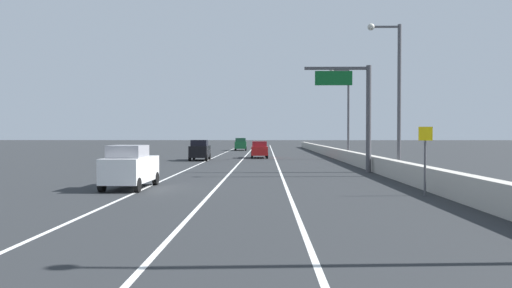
{
  "coord_description": "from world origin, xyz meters",
  "views": [
    {
      "loc": [
        0.46,
        -2.16,
        2.67
      ],
      "look_at": [
        -0.6,
        51.88,
        1.6
      ],
      "focal_mm": 34.32,
      "sensor_mm": 36.0,
      "label": 1
    }
  ],
  "objects_px": {
    "lamp_post_right_third": "(346,107)",
    "car_green_3": "(241,144)",
    "lamp_post_right_second": "(395,88)",
    "car_black_2": "(200,150)",
    "overhead_sign_gantry": "(358,105)",
    "car_red_1": "(259,150)",
    "car_white_0": "(130,167)",
    "speed_advisory_sign": "(425,155)"
  },
  "relations": [
    {
      "from": "speed_advisory_sign",
      "to": "lamp_post_right_third",
      "type": "bearing_deg",
      "value": 87.04
    },
    {
      "from": "overhead_sign_gantry",
      "to": "car_red_1",
      "type": "height_order",
      "value": "overhead_sign_gantry"
    },
    {
      "from": "car_white_0",
      "to": "car_red_1",
      "type": "bearing_deg",
      "value": 79.22
    },
    {
      "from": "speed_advisory_sign",
      "to": "overhead_sign_gantry",
      "type": "bearing_deg",
      "value": 91.94
    },
    {
      "from": "speed_advisory_sign",
      "to": "lamp_post_right_second",
      "type": "distance_m",
      "value": 10.63
    },
    {
      "from": "speed_advisory_sign",
      "to": "car_black_2",
      "type": "height_order",
      "value": "speed_advisory_sign"
    },
    {
      "from": "speed_advisory_sign",
      "to": "car_white_0",
      "type": "xyz_separation_m",
      "value": [
        -13.6,
        2.58,
        -0.7
      ]
    },
    {
      "from": "lamp_post_right_second",
      "to": "car_black_2",
      "type": "distance_m",
      "value": 24.34
    },
    {
      "from": "speed_advisory_sign",
      "to": "car_red_1",
      "type": "xyz_separation_m",
      "value": [
        -7.64,
        33.92,
        -0.82
      ]
    },
    {
      "from": "lamp_post_right_second",
      "to": "lamp_post_right_third",
      "type": "height_order",
      "value": "same"
    },
    {
      "from": "car_white_0",
      "to": "car_black_2",
      "type": "relative_size",
      "value": 1.01
    },
    {
      "from": "speed_advisory_sign",
      "to": "car_black_2",
      "type": "distance_m",
      "value": 31.63
    },
    {
      "from": "lamp_post_right_third",
      "to": "car_white_0",
      "type": "distance_m",
      "value": 32.25
    },
    {
      "from": "lamp_post_right_second",
      "to": "car_white_0",
      "type": "height_order",
      "value": "lamp_post_right_second"
    },
    {
      "from": "lamp_post_right_second",
      "to": "car_black_2",
      "type": "height_order",
      "value": "lamp_post_right_second"
    },
    {
      "from": "lamp_post_right_second",
      "to": "overhead_sign_gantry",
      "type": "bearing_deg",
      "value": 117.78
    },
    {
      "from": "overhead_sign_gantry",
      "to": "car_white_0",
      "type": "bearing_deg",
      "value": -141.36
    },
    {
      "from": "lamp_post_right_third",
      "to": "car_green_3",
      "type": "distance_m",
      "value": 31.84
    },
    {
      "from": "car_black_2",
      "to": "car_red_1",
      "type": "bearing_deg",
      "value": 41.87
    },
    {
      "from": "lamp_post_right_second",
      "to": "car_green_3",
      "type": "distance_m",
      "value": 51.4
    },
    {
      "from": "speed_advisory_sign",
      "to": "car_red_1",
      "type": "distance_m",
      "value": 34.78
    },
    {
      "from": "car_black_2",
      "to": "speed_advisory_sign",
      "type": "bearing_deg",
      "value": -64.41
    },
    {
      "from": "car_black_2",
      "to": "car_green_3",
      "type": "height_order",
      "value": "car_black_2"
    },
    {
      "from": "car_red_1",
      "to": "car_green_3",
      "type": "xyz_separation_m",
      "value": [
        -3.42,
        25.62,
        0.08
      ]
    },
    {
      "from": "speed_advisory_sign",
      "to": "car_green_3",
      "type": "relative_size",
      "value": 0.71
    },
    {
      "from": "speed_advisory_sign",
      "to": "car_black_2",
      "type": "xyz_separation_m",
      "value": [
        -13.66,
        28.52,
        -0.72
      ]
    },
    {
      "from": "overhead_sign_gantry",
      "to": "speed_advisory_sign",
      "type": "distance_m",
      "value": 13.44
    },
    {
      "from": "overhead_sign_gantry",
      "to": "car_white_0",
      "type": "height_order",
      "value": "overhead_sign_gantry"
    },
    {
      "from": "lamp_post_right_third",
      "to": "car_green_3",
      "type": "xyz_separation_m",
      "value": [
        -12.64,
        28.87,
        -4.56
      ]
    },
    {
      "from": "overhead_sign_gantry",
      "to": "car_white_0",
      "type": "distance_m",
      "value": 17.24
    },
    {
      "from": "car_green_3",
      "to": "lamp_post_right_second",
      "type": "bearing_deg",
      "value": -76.07
    },
    {
      "from": "lamp_post_right_second",
      "to": "car_red_1",
      "type": "bearing_deg",
      "value": 110.3
    },
    {
      "from": "speed_advisory_sign",
      "to": "car_red_1",
      "type": "relative_size",
      "value": 0.67
    },
    {
      "from": "speed_advisory_sign",
      "to": "car_white_0",
      "type": "height_order",
      "value": "speed_advisory_sign"
    },
    {
      "from": "lamp_post_right_second",
      "to": "car_green_3",
      "type": "relative_size",
      "value": 2.29
    },
    {
      "from": "car_red_1",
      "to": "car_white_0",
      "type": "bearing_deg",
      "value": -100.78
    },
    {
      "from": "car_red_1",
      "to": "car_green_3",
      "type": "distance_m",
      "value": 25.84
    },
    {
      "from": "lamp_post_right_third",
      "to": "lamp_post_right_second",
      "type": "bearing_deg",
      "value": -90.85
    },
    {
      "from": "overhead_sign_gantry",
      "to": "lamp_post_right_second",
      "type": "relative_size",
      "value": 0.77
    },
    {
      "from": "speed_advisory_sign",
      "to": "car_white_0",
      "type": "relative_size",
      "value": 0.7
    },
    {
      "from": "speed_advisory_sign",
      "to": "lamp_post_right_second",
      "type": "height_order",
      "value": "lamp_post_right_second"
    },
    {
      "from": "lamp_post_right_second",
      "to": "lamp_post_right_third",
      "type": "relative_size",
      "value": 1.0
    }
  ]
}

